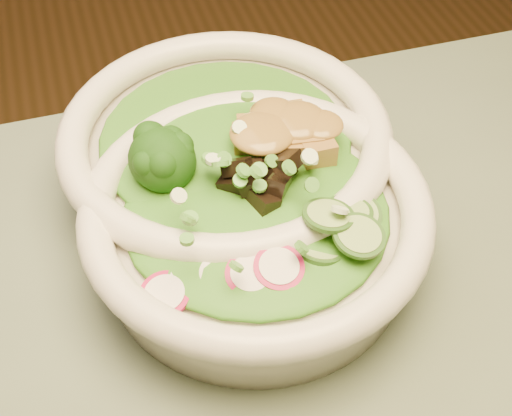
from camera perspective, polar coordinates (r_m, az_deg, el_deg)
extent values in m
cylinder|color=silver|center=(0.54, 0.00, -2.29)|extent=(0.23, 0.23, 0.05)
torus|color=silver|center=(0.52, 0.00, 0.05)|extent=(0.26, 0.26, 0.02)
cylinder|color=silver|center=(0.59, -2.38, 3.50)|extent=(0.24, 0.24, 0.05)
torus|color=silver|center=(0.57, -2.48, 5.95)|extent=(0.27, 0.27, 0.03)
ellipsoid|color=#256B16|center=(0.52, 0.00, 0.08)|extent=(0.20, 0.20, 0.02)
ellipsoid|color=#256B16|center=(0.57, -2.48, 5.88)|extent=(0.18, 0.18, 0.02)
ellipsoid|color=brown|center=(0.54, 1.86, 6.29)|extent=(0.07, 0.05, 0.02)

